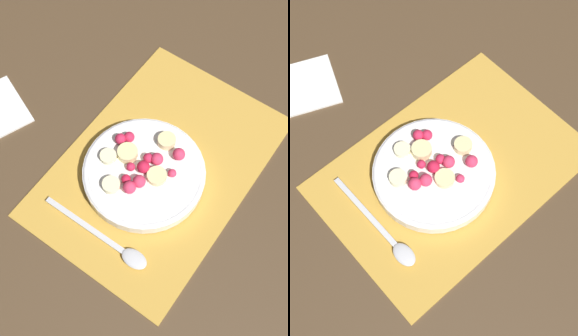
% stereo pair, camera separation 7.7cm
% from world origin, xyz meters
% --- Properties ---
extents(ground_plane, '(3.00, 3.00, 0.00)m').
position_xyz_m(ground_plane, '(0.00, 0.00, 0.00)').
color(ground_plane, '#4C3823').
extents(placemat, '(0.44, 0.30, 0.01)m').
position_xyz_m(placemat, '(0.00, 0.00, 0.00)').
color(placemat, gold).
rests_on(placemat, ground_plane).
extents(fruit_bowl, '(0.21, 0.21, 0.05)m').
position_xyz_m(fruit_bowl, '(0.03, -0.01, 0.02)').
color(fruit_bowl, white).
rests_on(fruit_bowl, placemat).
extents(spoon, '(0.03, 0.20, 0.01)m').
position_xyz_m(spoon, '(0.16, 0.03, 0.01)').
color(spoon, silver).
rests_on(spoon, placemat).
extents(napkin, '(0.17, 0.16, 0.01)m').
position_xyz_m(napkin, '(0.09, -0.32, 0.00)').
color(napkin, white).
rests_on(napkin, ground_plane).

